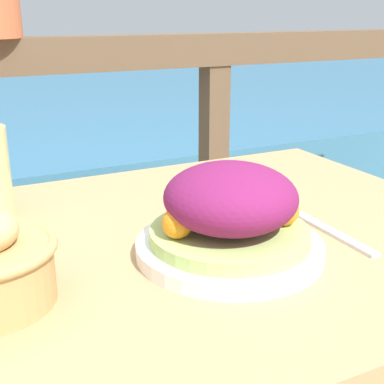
# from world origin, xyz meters

# --- Properties ---
(patio_table) EXTENTS (0.92, 0.70, 0.70)m
(patio_table) POSITION_xyz_m (0.00, 0.00, 0.59)
(patio_table) COLOR tan
(patio_table) RESTS_ON ground_plane
(railing_fence) EXTENTS (2.80, 0.08, 0.95)m
(railing_fence) POSITION_xyz_m (0.00, 0.76, 0.69)
(railing_fence) COLOR brown
(railing_fence) RESTS_ON ground_plane
(salad_plate) EXTENTS (0.25, 0.25, 0.13)m
(salad_plate) POSITION_xyz_m (0.02, -0.08, 0.76)
(salad_plate) COLOR white
(salad_plate) RESTS_ON patio_table
(fork) EXTENTS (0.02, 0.18, 0.00)m
(fork) POSITION_xyz_m (0.19, -0.09, 0.71)
(fork) COLOR silver
(fork) RESTS_ON patio_table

